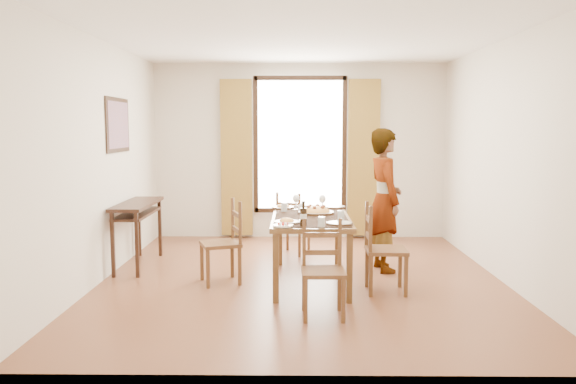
{
  "coord_description": "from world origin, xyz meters",
  "views": [
    {
      "loc": [
        -0.09,
        -6.24,
        1.72
      ],
      "look_at": [
        -0.16,
        0.01,
        1.0
      ],
      "focal_mm": 35.0,
      "sensor_mm": 36.0,
      "label": 1
    }
  ],
  "objects_px": {
    "dining_table": "(310,221)",
    "pasta_platter": "(316,209)",
    "console_table": "(137,212)",
    "man": "(384,200)"
  },
  "relations": [
    {
      "from": "console_table",
      "to": "pasta_platter",
      "type": "relative_size",
      "value": 3.0
    },
    {
      "from": "pasta_platter",
      "to": "dining_table",
      "type": "bearing_deg",
      "value": -121.31
    },
    {
      "from": "dining_table",
      "to": "man",
      "type": "distance_m",
      "value": 1.06
    },
    {
      "from": "dining_table",
      "to": "man",
      "type": "xyz_separation_m",
      "value": [
        0.9,
        0.54,
        0.17
      ]
    },
    {
      "from": "pasta_platter",
      "to": "console_table",
      "type": "bearing_deg",
      "value": 164.88
    },
    {
      "from": "dining_table",
      "to": "pasta_platter",
      "type": "bearing_deg",
      "value": 58.69
    },
    {
      "from": "console_table",
      "to": "dining_table",
      "type": "height_order",
      "value": "console_table"
    },
    {
      "from": "console_table",
      "to": "man",
      "type": "distance_m",
      "value": 3.03
    },
    {
      "from": "console_table",
      "to": "pasta_platter",
      "type": "bearing_deg",
      "value": -15.12
    },
    {
      "from": "man",
      "to": "pasta_platter",
      "type": "distance_m",
      "value": 0.94
    }
  ]
}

